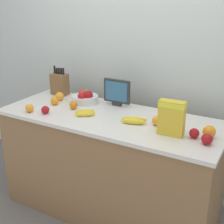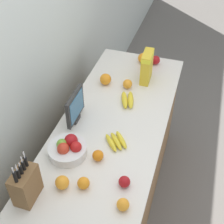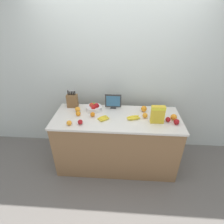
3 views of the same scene
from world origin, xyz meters
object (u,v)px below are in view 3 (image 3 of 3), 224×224
object	(u,v)px
apple_rear	(176,122)
orange_front_left	(174,117)
knife_block	(72,101)
apple_middle	(168,119)
banana_bunch_left	(103,118)
orange_front_right	(145,115)
cereal_box	(158,114)
apple_by_knife_block	(80,122)
fruit_bowl	(94,107)
orange_back_center	(78,113)
orange_mid_right	(78,109)
orange_front_center	(93,114)
orange_mid_left	(144,109)
small_monitor	(113,101)
orange_near_bowl	(69,123)
banana_bunch_right	(133,118)

from	to	relation	value
apple_rear	orange_front_left	world-z (taller)	orange_front_left
knife_block	apple_middle	xyz separation A→B (m)	(1.39, -0.33, -0.07)
apple_rear	apple_middle	size ratio (longest dim) A/B	1.10
banana_bunch_left	orange_front_left	world-z (taller)	orange_front_left
orange_front_right	knife_block	bearing A→B (deg)	167.04
cereal_box	apple_by_knife_block	bearing A→B (deg)	-175.74
banana_bunch_left	fruit_bowl	bearing A→B (deg)	123.67
orange_front_left	orange_front_right	bearing A→B (deg)	175.53
orange_front_right	orange_back_center	xyz separation A→B (m)	(-0.95, -0.01, -0.00)
apple_rear	apple_middle	xyz separation A→B (m)	(-0.10, 0.06, -0.00)
orange_mid_right	orange_front_center	world-z (taller)	orange_mid_right
apple_rear	orange_mid_left	distance (m)	0.51
knife_block	orange_back_center	size ratio (longest dim) A/B	4.46
fruit_bowl	orange_back_center	size ratio (longest dim) A/B	3.43
small_monitor	apple_by_knife_block	distance (m)	0.62
small_monitor	cereal_box	bearing A→B (deg)	-29.55
orange_front_left	orange_mid_left	bearing A→B (deg)	151.84
apple_middle	orange_front_center	world-z (taller)	same
orange_front_center	orange_back_center	size ratio (longest dim) A/B	0.98
knife_block	orange_mid_right	xyz separation A→B (m)	(0.11, -0.15, -0.07)
orange_mid_left	orange_back_center	bearing A→B (deg)	-169.08
banana_bunch_left	orange_back_center	bearing A→B (deg)	167.72
small_monitor	orange_near_bowl	world-z (taller)	small_monitor
cereal_box	apple_by_knife_block	size ratio (longest dim) A/B	3.72
orange_front_right	orange_back_center	distance (m)	0.95
apple_by_knife_block	apple_middle	xyz separation A→B (m)	(1.17, 0.14, 0.00)
banana_bunch_left	apple_rear	distance (m)	0.98
orange_near_bowl	orange_front_center	world-z (taller)	same
small_monitor	apple_middle	world-z (taller)	small_monitor
apple_middle	orange_back_center	distance (m)	1.25
apple_middle	orange_front_center	xyz separation A→B (m)	(-1.04, 0.06, -0.00)
orange_mid_right	orange_front_center	size ratio (longest dim) A/B	1.15
fruit_bowl	apple_by_knife_block	world-z (taller)	fruit_bowl
apple_middle	orange_mid_right	distance (m)	1.29
apple_middle	orange_mid_right	world-z (taller)	orange_mid_right
orange_near_bowl	fruit_bowl	bearing A→B (deg)	58.28
banana_bunch_right	orange_near_bowl	bearing A→B (deg)	-166.24
small_monitor	banana_bunch_right	bearing A→B (deg)	-43.35
knife_block	banana_bunch_left	bearing A→B (deg)	-33.25
apple_rear	fruit_bowl	bearing A→B (deg)	165.02
apple_middle	orange_back_center	size ratio (longest dim) A/B	0.98
cereal_box	fruit_bowl	world-z (taller)	cereal_box
apple_by_knife_block	apple_rear	distance (m)	1.27
apple_middle	orange_mid_left	xyz separation A→B (m)	(-0.30, 0.26, 0.01)
small_monitor	cereal_box	distance (m)	0.70
orange_mid_left	orange_front_right	bearing A→B (deg)	-89.57
small_monitor	apple_rear	xyz separation A→B (m)	(0.86, -0.37, -0.09)
orange_front_right	orange_front_center	xyz separation A→B (m)	(-0.74, -0.02, -0.00)
orange_front_right	orange_front_center	distance (m)	0.74
orange_mid_right	orange_mid_left	bearing A→B (deg)	4.37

